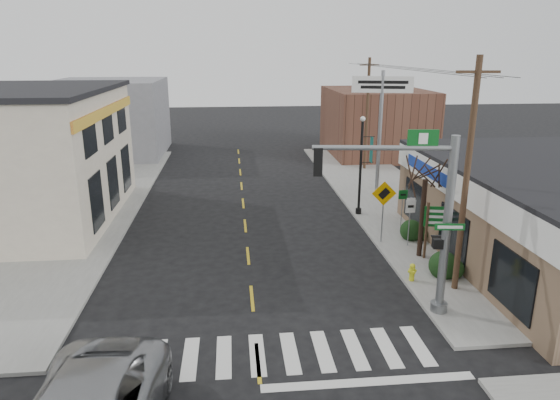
{
  "coord_description": "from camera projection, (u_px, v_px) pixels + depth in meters",
  "views": [
    {
      "loc": [
        -0.59,
        -12.65,
        8.79
      ],
      "look_at": [
        1.36,
        7.2,
        2.8
      ],
      "focal_mm": 32.0,
      "sensor_mm": 36.0,
      "label": 1
    }
  ],
  "objects": [
    {
      "name": "bare_tree",
      "position": [
        427.0,
        165.0,
        20.81
      ],
      "size": [
        2.58,
        2.58,
        5.17
      ],
      "rotation": [
        0.0,
        0.0,
        -0.15
      ],
      "color": "black",
      "rests_on": "sidewalk_right"
    },
    {
      "name": "bldg_distant_left",
      "position": [
        110.0,
        118.0,
        43.19
      ],
      "size": [
        9.0,
        10.0,
        6.4
      ],
      "primitive_type": "cube",
      "color": "slate",
      "rests_on": "ground"
    },
    {
      "name": "fire_hydrant",
      "position": [
        412.0,
        271.0,
        19.48
      ],
      "size": [
        0.22,
        0.22,
        0.71
      ],
      "rotation": [
        0.0,
        0.0,
        0.23
      ],
      "color": "#CAD01D",
      "rests_on": "sidewalk_right"
    },
    {
      "name": "traffic_signal_pole",
      "position": [
        427.0,
        208.0,
        16.16
      ],
      "size": [
        4.98,
        0.38,
        6.3
      ],
      "rotation": [
        0.0,
        0.0,
        -0.12
      ],
      "color": "gray",
      "rests_on": "sidewalk_right"
    },
    {
      "name": "sidewalk_left",
      "position": [
        73.0,
        224.0,
        26.17
      ],
      "size": [
        6.0,
        38.0,
        0.13
      ],
      "primitive_type": "cube",
      "color": "gray",
      "rests_on": "ground"
    },
    {
      "name": "center_line",
      "position": [
        248.0,
        256.0,
        22.27
      ],
      "size": [
        0.12,
        56.0,
        0.01
      ],
      "primitive_type": "cube",
      "color": "gold",
      "rests_on": "ground"
    },
    {
      "name": "ped_crossing_sign",
      "position": [
        384.0,
        201.0,
        22.93
      ],
      "size": [
        1.15,
        0.08,
        2.96
      ],
      "rotation": [
        0.0,
        0.0,
        -0.04
      ],
      "color": "gray",
      "rests_on": "sidewalk_right"
    },
    {
      "name": "shrub_back",
      "position": [
        411.0,
        231.0,
        23.83
      ],
      "size": [
        1.06,
        1.06,
        0.8
      ],
      "primitive_type": "ellipsoid",
      "color": "black",
      "rests_on": "sidewalk_right"
    },
    {
      "name": "utility_pole_far",
      "position": [
        367.0,
        113.0,
        37.02
      ],
      "size": [
        1.43,
        0.21,
        8.2
      ],
      "rotation": [
        0.0,
        0.0,
        0.0
      ],
      "color": "#483520",
      "rests_on": "sidewalk_right"
    },
    {
      "name": "utility_pole_near",
      "position": [
        467.0,
        176.0,
        17.71
      ],
      "size": [
        1.48,
        0.22,
        8.54
      ],
      "rotation": [
        0.0,
        0.0,
        -0.1
      ],
      "color": "#48311E",
      "rests_on": "sidewalk_right"
    },
    {
      "name": "bldg_distant_right",
      "position": [
        376.0,
        122.0,
        43.56
      ],
      "size": [
        8.0,
        10.0,
        5.6
      ],
      "primitive_type": "cube",
      "color": "brown",
      "rests_on": "ground"
    },
    {
      "name": "sidewalk_right",
      "position": [
        406.0,
        213.0,
        27.86
      ],
      "size": [
        6.0,
        38.0,
        0.13
      ],
      "primitive_type": "cube",
      "color": "gray",
      "rests_on": "ground"
    },
    {
      "name": "shrub_front",
      "position": [
        443.0,
        265.0,
        19.89
      ],
      "size": [
        1.16,
        1.16,
        0.87
      ],
      "primitive_type": "ellipsoid",
      "color": "#1B3518",
      "rests_on": "sidewalk_right"
    },
    {
      "name": "lamp_post",
      "position": [
        362.0,
        158.0,
        26.74
      ],
      "size": [
        0.7,
        0.55,
        5.36
      ],
      "rotation": [
        0.0,
        0.0,
        0.37
      ],
      "color": "black",
      "rests_on": "sidewalk_right"
    },
    {
      "name": "ground",
      "position": [
        258.0,
        363.0,
        14.64
      ],
      "size": [
        140.0,
        140.0,
        0.0
      ],
      "primitive_type": "plane",
      "color": "black",
      "rests_on": "ground"
    },
    {
      "name": "guide_sign",
      "position": [
        441.0,
        222.0,
        21.27
      ],
      "size": [
        1.44,
        0.13,
        2.52
      ],
      "rotation": [
        0.0,
        0.0,
        -0.2
      ],
      "color": "#493322",
      "rests_on": "sidewalk_right"
    },
    {
      "name": "dance_center_sign",
      "position": [
        381.0,
        104.0,
        29.47
      ],
      "size": [
        3.56,
        0.22,
        7.57
      ],
      "rotation": [
        0.0,
        0.0,
        -0.24
      ],
      "color": "gray",
      "rests_on": "sidewalk_right"
    },
    {
      "name": "crosswalk",
      "position": [
        257.0,
        354.0,
        15.02
      ],
      "size": [
        11.0,
        2.2,
        0.01
      ],
      "primitive_type": "cube",
      "color": "silver",
      "rests_on": "ground"
    }
  ]
}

